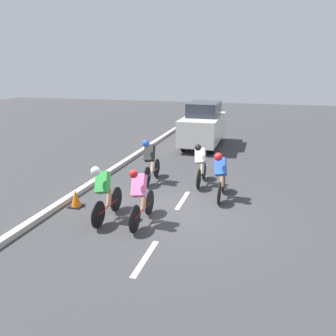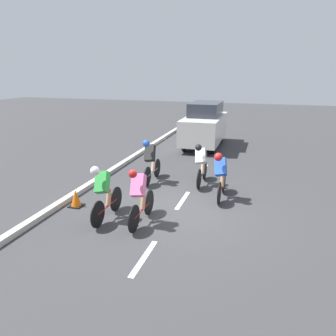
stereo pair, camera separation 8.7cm
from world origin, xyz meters
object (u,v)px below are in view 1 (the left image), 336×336
Objects in this scene: cyclist_pink at (140,195)px; support_car at (203,125)px; cyclist_blue at (221,174)px; cyclist_white at (201,163)px; cyclist_green at (104,191)px; cyclist_black at (150,159)px; traffic_cone at (76,199)px.

cyclist_pink is 8.91m from support_car.
cyclist_blue is at bearing -127.21° from cyclist_pink.
support_car reaches higher than cyclist_white.
cyclist_green is 9.00m from support_car.
cyclist_green is 0.94m from cyclist_pink.
traffic_cone is at bearing 62.88° from cyclist_black.
cyclist_blue is (-1.66, -2.19, 0.02)m from cyclist_pink.
cyclist_white is at bearing -172.46° from cyclist_black.
cyclist_blue is (-2.46, 0.85, -0.02)m from cyclist_black.
support_car is (0.95, -5.65, 0.33)m from cyclist_white.
cyclist_white is at bearing -137.07° from traffic_cone.
cyclist_blue is 0.39× the size of support_car.
cyclist_white is 1.69m from cyclist_black.
cyclist_pink is at bearing 52.79° from cyclist_blue.
cyclist_green is 0.99× the size of cyclist_pink.
cyclist_pink is 2.74m from cyclist_blue.
support_car is at bearing -97.01° from cyclist_black.
cyclist_black reaches higher than cyclist_green.
cyclist_black reaches higher than cyclist_blue.
traffic_cone is (3.77, 1.70, -0.55)m from cyclist_blue.
cyclist_black reaches higher than cyclist_pink.
cyclist_blue is at bearing -139.40° from cyclist_green.
cyclist_green is at bearing 87.47° from cyclist_black.
cyclist_white is at bearing -53.69° from cyclist_blue.
cyclist_black is at bearing -19.10° from cyclist_blue.
cyclist_pink is 3.14m from cyclist_black.
cyclist_green is 3.09m from cyclist_black.
cyclist_green reaches higher than traffic_cone.
cyclist_black is 2.61m from cyclist_blue.
traffic_cone is (1.17, -0.53, -0.55)m from cyclist_green.
cyclist_white is at bearing 99.58° from support_car.
support_car reaches higher than cyclist_green.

